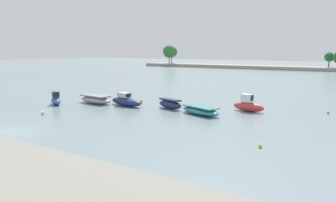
{
  "coord_description": "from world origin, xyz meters",
  "views": [
    {
      "loc": [
        25.48,
        -15.15,
        6.68
      ],
      "look_at": [
        4.0,
        17.6,
        0.7
      ],
      "focal_mm": 35.72,
      "sensor_mm": 36.0,
      "label": 1
    }
  ],
  "objects_px": {
    "moored_boat_1": "(96,99)",
    "mooring_buoy_3": "(328,113)",
    "moored_boat_4": "(200,111)",
    "moored_boat_0": "(56,100)",
    "moored_boat_3": "(170,104)",
    "moored_boat_5": "(248,106)",
    "mooring_buoy_2": "(141,101)",
    "mooring_buoy_1": "(129,93)",
    "moored_boat_2": "(126,101)",
    "mooring_buoy_0": "(260,146)",
    "mooring_buoy_4": "(43,113)"
  },
  "relations": [
    {
      "from": "mooring_buoy_1",
      "to": "moored_boat_5",
      "type": "bearing_deg",
      "value": -12.33
    },
    {
      "from": "mooring_buoy_0",
      "to": "mooring_buoy_4",
      "type": "relative_size",
      "value": 0.74
    },
    {
      "from": "mooring_buoy_0",
      "to": "mooring_buoy_3",
      "type": "height_order",
      "value": "mooring_buoy_0"
    },
    {
      "from": "mooring_buoy_1",
      "to": "mooring_buoy_2",
      "type": "xyz_separation_m",
      "value": [
        7.34,
        -6.31,
        0.07
      ]
    },
    {
      "from": "mooring_buoy_0",
      "to": "mooring_buoy_3",
      "type": "relative_size",
      "value": 1.08
    },
    {
      "from": "moored_boat_2",
      "to": "mooring_buoy_4",
      "type": "xyz_separation_m",
      "value": [
        -3.72,
        -9.03,
        -0.38
      ]
    },
    {
      "from": "mooring_buoy_0",
      "to": "mooring_buoy_3",
      "type": "xyz_separation_m",
      "value": [
        2.05,
        16.21,
        -0.01
      ]
    },
    {
      "from": "moored_boat_3",
      "to": "mooring_buoy_0",
      "type": "distance_m",
      "value": 16.71
    },
    {
      "from": "moored_boat_2",
      "to": "mooring_buoy_0",
      "type": "bearing_deg",
      "value": -12.24
    },
    {
      "from": "moored_boat_1",
      "to": "mooring_buoy_1",
      "type": "distance_m",
      "value": 10.17
    },
    {
      "from": "moored_boat_1",
      "to": "moored_boat_5",
      "type": "bearing_deg",
      "value": 21.96
    },
    {
      "from": "mooring_buoy_2",
      "to": "moored_boat_4",
      "type": "bearing_deg",
      "value": -15.53
    },
    {
      "from": "mooring_buoy_4",
      "to": "mooring_buoy_2",
      "type": "bearing_deg",
      "value": 71.91
    },
    {
      "from": "moored_boat_1",
      "to": "mooring_buoy_1",
      "type": "xyz_separation_m",
      "value": [
        -2.74,
        9.78,
        -0.37
      ]
    },
    {
      "from": "moored_boat_0",
      "to": "moored_boat_3",
      "type": "xyz_separation_m",
      "value": [
        13.45,
        5.28,
        -0.04
      ]
    },
    {
      "from": "moored_boat_2",
      "to": "moored_boat_4",
      "type": "xyz_separation_m",
      "value": [
        10.12,
        0.03,
        -0.16
      ]
    },
    {
      "from": "moored_boat_0",
      "to": "mooring_buoy_2",
      "type": "relative_size",
      "value": 8.32
    },
    {
      "from": "mooring_buoy_0",
      "to": "mooring_buoy_2",
      "type": "height_order",
      "value": "mooring_buoy_2"
    },
    {
      "from": "moored_boat_1",
      "to": "mooring_buoy_3",
      "type": "distance_m",
      "value": 27.1
    },
    {
      "from": "mooring_buoy_1",
      "to": "moored_boat_0",
      "type": "bearing_deg",
      "value": -92.92
    },
    {
      "from": "moored_boat_4",
      "to": "mooring_buoy_4",
      "type": "height_order",
      "value": "moored_boat_4"
    },
    {
      "from": "moored_boat_0",
      "to": "mooring_buoy_0",
      "type": "height_order",
      "value": "moored_boat_0"
    },
    {
      "from": "moored_boat_1",
      "to": "mooring_buoy_0",
      "type": "distance_m",
      "value": 24.93
    },
    {
      "from": "mooring_buoy_4",
      "to": "moored_boat_2",
      "type": "bearing_deg",
      "value": 67.58
    },
    {
      "from": "moored_boat_0",
      "to": "moored_boat_3",
      "type": "bearing_deg",
      "value": 51.23
    },
    {
      "from": "moored_boat_2",
      "to": "moored_boat_5",
      "type": "height_order",
      "value": "moored_boat_5"
    },
    {
      "from": "moored_boat_0",
      "to": "mooring_buoy_1",
      "type": "distance_m",
      "value": 13.21
    },
    {
      "from": "mooring_buoy_2",
      "to": "mooring_buoy_3",
      "type": "relative_size",
      "value": 1.49
    },
    {
      "from": "moored_boat_1",
      "to": "mooring_buoy_2",
      "type": "relative_size",
      "value": 13.68
    },
    {
      "from": "moored_boat_5",
      "to": "mooring_buoy_4",
      "type": "relative_size",
      "value": 10.14
    },
    {
      "from": "moored_boat_4",
      "to": "moored_boat_5",
      "type": "distance_m",
      "value": 5.75
    },
    {
      "from": "mooring_buoy_0",
      "to": "mooring_buoy_4",
      "type": "bearing_deg",
      "value": -178.49
    },
    {
      "from": "mooring_buoy_3",
      "to": "mooring_buoy_2",
      "type": "bearing_deg",
      "value": -166.71
    },
    {
      "from": "mooring_buoy_1",
      "to": "moored_boat_1",
      "type": "bearing_deg",
      "value": -74.38
    },
    {
      "from": "moored_boat_0",
      "to": "mooring_buoy_1",
      "type": "relative_size",
      "value": 12.5
    },
    {
      "from": "moored_boat_3",
      "to": "mooring_buoy_3",
      "type": "distance_m",
      "value": 17.03
    },
    {
      "from": "moored_boat_4",
      "to": "mooring_buoy_3",
      "type": "height_order",
      "value": "moored_boat_4"
    },
    {
      "from": "mooring_buoy_2",
      "to": "mooring_buoy_4",
      "type": "xyz_separation_m",
      "value": [
        -3.86,
        -11.83,
        -0.0
      ]
    },
    {
      "from": "moored_boat_5",
      "to": "mooring_buoy_0",
      "type": "relative_size",
      "value": 13.69
    },
    {
      "from": "moored_boat_2",
      "to": "mooring_buoy_3",
      "type": "relative_size",
      "value": 20.43
    },
    {
      "from": "moored_boat_5",
      "to": "mooring_buoy_2",
      "type": "height_order",
      "value": "moored_boat_5"
    },
    {
      "from": "moored_boat_2",
      "to": "mooring_buoy_0",
      "type": "distance_m",
      "value": 20.99
    },
    {
      "from": "moored_boat_4",
      "to": "moored_boat_5",
      "type": "relative_size",
      "value": 1.41
    },
    {
      "from": "moored_boat_4",
      "to": "mooring_buoy_3",
      "type": "bearing_deg",
      "value": 55.0
    },
    {
      "from": "mooring_buoy_3",
      "to": "moored_boat_2",
      "type": "bearing_deg",
      "value": -159.88
    },
    {
      "from": "moored_boat_0",
      "to": "moored_boat_2",
      "type": "relative_size",
      "value": 0.61
    },
    {
      "from": "moored_boat_5",
      "to": "moored_boat_2",
      "type": "bearing_deg",
      "value": -149.87
    },
    {
      "from": "moored_boat_3",
      "to": "mooring_buoy_2",
      "type": "bearing_deg",
      "value": -179.98
    },
    {
      "from": "moored_boat_0",
      "to": "mooring_buoy_1",
      "type": "height_order",
      "value": "moored_boat_0"
    },
    {
      "from": "moored_boat_4",
      "to": "mooring_buoy_3",
      "type": "xyz_separation_m",
      "value": [
        11.15,
        7.76,
        -0.28
      ]
    }
  ]
}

